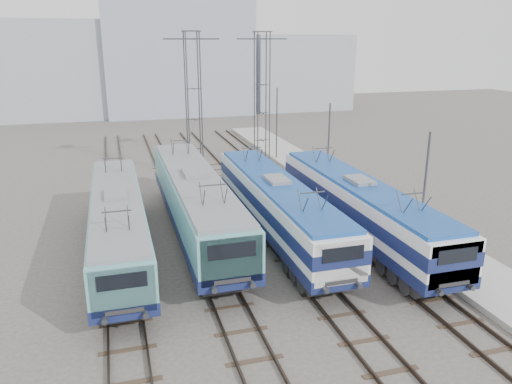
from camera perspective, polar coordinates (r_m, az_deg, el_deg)
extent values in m
plane|color=#514C47|center=(23.33, 2.52, -12.28)|extent=(160.00, 160.00, 0.00)
cube|color=#9E9E99|center=(33.93, 14.63, -2.88)|extent=(4.00, 70.00, 0.30)
cube|color=#162051|center=(28.06, -15.40, -4.66)|extent=(2.71, 17.12, 0.57)
cube|color=#5FA5AB|center=(27.67, -15.58, -2.46)|extent=(2.66, 17.12, 1.71)
cube|color=#5FA5AB|center=(20.15, -15.00, -10.54)|extent=(2.45, 0.67, 1.94)
cube|color=gray|center=(27.38, -15.74, -0.59)|extent=(2.45, 16.43, 0.19)
cube|color=#262628|center=(23.16, -14.88, -11.40)|extent=(2.00, 3.42, 0.64)
cube|color=#262628|center=(33.67, -15.55, -2.28)|extent=(2.00, 3.42, 0.64)
cube|color=#162051|center=(30.11, -6.93, -2.41)|extent=(2.97, 18.80, 0.63)
cube|color=#5FA5AB|center=(29.71, -7.02, -0.13)|extent=(2.92, 18.80, 1.88)
cube|color=#5FA5AB|center=(21.47, -2.98, -7.53)|extent=(2.69, 0.73, 2.13)
cube|color=gray|center=(29.42, -7.09, 1.81)|extent=(2.69, 18.05, 0.21)
cube|color=#262628|center=(24.71, -4.42, -8.83)|extent=(2.19, 3.76, 0.71)
cube|color=#262628|center=(36.24, -8.54, -0.37)|extent=(2.19, 3.76, 0.71)
cube|color=#162051|center=(29.44, 2.36, -2.93)|extent=(2.77, 17.51, 0.58)
cube|color=white|center=(29.06, 2.39, -0.77)|extent=(2.72, 17.51, 1.75)
cube|color=#162051|center=(29.08, 2.39, -0.86)|extent=(2.76, 17.53, 0.68)
cube|color=white|center=(21.86, 9.47, -7.75)|extent=(2.51, 0.68, 1.98)
cube|color=#164694|center=(28.78, 2.41, 1.07)|extent=(2.51, 16.81, 0.19)
cube|color=#262628|center=(24.71, 6.69, -8.99)|extent=(2.04, 3.50, 0.66)
cube|color=#262628|center=(34.96, -0.69, -0.90)|extent=(2.04, 3.50, 0.66)
cube|color=#162051|center=(29.85, 11.51, -2.99)|extent=(2.78, 17.53, 0.58)
cube|color=white|center=(29.48, 11.64, -0.86)|extent=(2.73, 17.53, 1.75)
cube|color=#162051|center=(29.49, 11.64, -0.95)|extent=(2.77, 17.55, 0.68)
cube|color=white|center=(22.96, 21.39, -7.51)|extent=(2.51, 0.68, 1.99)
cube|color=#164694|center=(29.20, 11.76, 0.96)|extent=(2.51, 16.83, 0.19)
cube|color=#262628|center=(25.53, 17.48, -8.81)|extent=(2.05, 3.51, 0.66)
cube|color=#262628|center=(35.06, 7.07, -0.97)|extent=(2.05, 3.51, 0.66)
cylinder|color=#3F4247|center=(41.47, -7.76, 9.46)|extent=(0.10, 0.10, 12.00)
cylinder|color=#3F4247|center=(41.64, -6.24, 9.54)|extent=(0.10, 0.10, 12.00)
cylinder|color=#3F4247|center=(42.55, -7.99, 9.64)|extent=(0.10, 0.10, 12.00)
cylinder|color=#3F4247|center=(42.72, -6.51, 9.73)|extent=(0.10, 0.10, 12.00)
cube|color=#3F4247|center=(41.73, -7.41, 16.96)|extent=(4.50, 0.12, 0.12)
cylinder|color=#3F4247|center=(44.80, 0.21, 10.18)|extent=(0.10, 0.10, 12.00)
cylinder|color=#3F4247|center=(45.12, 1.57, 10.22)|extent=(0.10, 0.10, 12.00)
cylinder|color=#3F4247|center=(45.85, -0.19, 10.34)|extent=(0.10, 0.10, 12.00)
cylinder|color=#3F4247|center=(46.17, 1.15, 10.38)|extent=(0.10, 0.10, 12.00)
cube|color=#3F4247|center=(45.15, 0.71, 17.10)|extent=(4.50, 0.12, 0.12)
cylinder|color=#3F4247|center=(27.29, 18.59, -0.71)|extent=(0.12, 0.12, 7.00)
cylinder|color=#3F4247|center=(37.39, 8.25, 4.70)|extent=(0.12, 0.12, 7.00)
cylinder|color=#3F4247|center=(48.36, 2.38, 7.69)|extent=(0.12, 0.12, 7.00)
cube|color=#99A2AD|center=(81.66, -21.96, 12.85)|extent=(18.00, 12.00, 14.00)
cube|color=#949CB2|center=(81.93, -9.09, 15.26)|extent=(22.00, 14.00, 18.00)
cube|color=#99A2AD|center=(86.96, 4.56, 13.53)|extent=(16.00, 12.00, 12.00)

